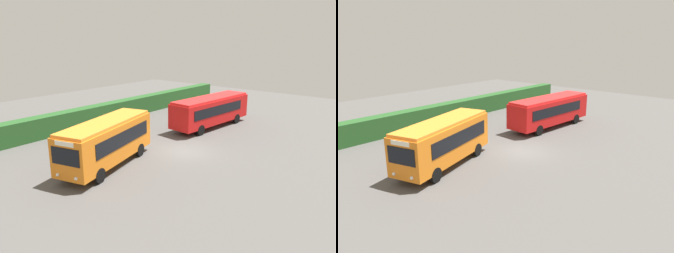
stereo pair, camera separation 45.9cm
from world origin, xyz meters
TOP-DOWN VIEW (x-y plane):
  - ground_plane at (0.00, 0.00)m, footprint 64.00×64.00m
  - bus_orange at (-5.98, 2.51)m, footprint 8.88×4.70m
  - bus_red at (7.57, 2.44)m, footprint 10.12×3.29m
  - person_left at (6.85, 6.06)m, footprint 0.44×0.33m
  - person_center at (7.67, 6.66)m, footprint 0.43×0.30m
  - hedge_row at (0.00, 12.37)m, footprint 44.00×1.44m
  - traffic_cone at (3.70, 9.63)m, footprint 0.36×0.36m

SIDE VIEW (x-z plane):
  - ground_plane at x=0.00m, z-range 0.00..0.00m
  - traffic_cone at x=3.70m, z-range 0.00..0.60m
  - person_center at x=7.67m, z-range 0.05..1.84m
  - hedge_row at x=0.00m, z-range 0.00..1.97m
  - person_left at x=6.85m, z-range 0.07..1.97m
  - bus_red at x=7.57m, z-range 0.24..3.35m
  - bus_orange at x=-5.98m, z-range 0.24..3.57m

